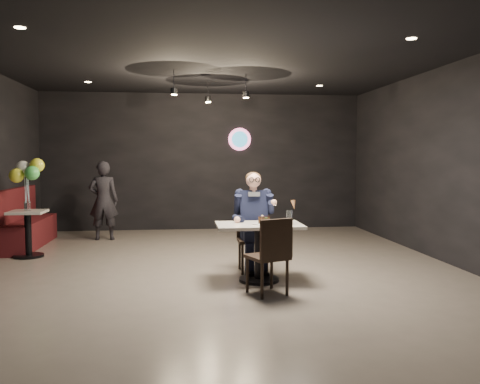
{
  "coord_description": "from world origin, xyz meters",
  "views": [
    {
      "loc": [
        -0.49,
        -6.78,
        1.62
      ],
      "look_at": [
        0.32,
        0.25,
        1.12
      ],
      "focal_mm": 38.0,
      "sensor_mm": 36.0,
      "label": 1
    }
  ],
  "objects": [
    {
      "name": "dessert_plate",
      "position": [
        0.52,
        -0.4,
        0.76
      ],
      "size": [
        0.22,
        0.22,
        0.01
      ],
      "primitive_type": "cylinder",
      "color": "white",
      "rests_on": "main_table"
    },
    {
      "name": "side_table",
      "position": [
        -2.95,
        1.64,
        0.34
      ],
      "size": [
        0.54,
        0.54,
        0.68
      ],
      "primitive_type": "cube",
      "color": "silver",
      "rests_on": "floor"
    },
    {
      "name": "chair_far",
      "position": [
        0.5,
        0.2,
        0.46
      ],
      "size": [
        0.42,
        0.46,
        0.92
      ],
      "primitive_type": "cube",
      "color": "black",
      "rests_on": "floor"
    },
    {
      "name": "seated_man",
      "position": [
        0.5,
        0.2,
        0.72
      ],
      "size": [
        0.6,
        0.8,
        1.44
      ],
      "primitive_type": "cube",
      "color": "black",
      "rests_on": "floor"
    },
    {
      "name": "booth_bench",
      "position": [
        -3.25,
        2.64,
        0.53
      ],
      "size": [
        0.53,
        2.11,
        1.05
      ],
      "primitive_type": "cube",
      "color": "#400D14",
      "rests_on": "floor"
    },
    {
      "name": "pendant_lights",
      "position": [
        0.0,
        2.0,
        2.88
      ],
      "size": [
        1.4,
        1.2,
        0.36
      ],
      "primitive_type": "cube",
      "color": "black",
      "rests_on": "floor"
    },
    {
      "name": "wafer_cone",
      "position": [
        0.95,
        -0.38,
        0.99
      ],
      "size": [
        0.07,
        0.07,
        0.12
      ],
      "primitive_type": "cone",
      "rotation": [
        0.0,
        0.0,
        0.26
      ],
      "color": "tan",
      "rests_on": "sundae_glass"
    },
    {
      "name": "balloon_bunch",
      "position": [
        -2.95,
        1.64,
        1.24
      ],
      "size": [
        0.42,
        0.42,
        0.69
      ],
      "primitive_type": "cube",
      "color": "yellow",
      "rests_on": "balloon_vase"
    },
    {
      "name": "main_table",
      "position": [
        0.5,
        -0.35,
        0.38
      ],
      "size": [
        1.1,
        0.7,
        0.75
      ],
      "primitive_type": "cube",
      "color": "silver",
      "rests_on": "floor"
    },
    {
      "name": "chair_near",
      "position": [
        0.5,
        -0.97,
        0.46
      ],
      "size": [
        0.56,
        0.58,
        0.92
      ],
      "primitive_type": "cube",
      "rotation": [
        0.0,
        0.0,
        0.38
      ],
      "color": "black",
      "rests_on": "floor"
    },
    {
      "name": "cake_slice",
      "position": [
        0.55,
        -0.43,
        0.8
      ],
      "size": [
        0.14,
        0.13,
        0.08
      ],
      "primitive_type": "cube",
      "rotation": [
        0.0,
        0.0,
        0.35
      ],
      "color": "black",
      "rests_on": "dessert_plate"
    },
    {
      "name": "balloon_vase",
      "position": [
        -2.95,
        1.64,
        0.82
      ],
      "size": [
        0.1,
        0.1,
        0.15
      ],
      "primitive_type": "cylinder",
      "color": "silver",
      "rests_on": "side_table"
    },
    {
      "name": "passerby",
      "position": [
        -2.0,
        3.26,
        0.77
      ],
      "size": [
        0.56,
        0.37,
        1.53
      ],
      "primitive_type": "imported",
      "rotation": [
        0.0,
        0.0,
        3.15
      ],
      "color": "black",
      "rests_on": "floor"
    },
    {
      "name": "wall_sign",
      "position": [
        0.8,
        4.47,
        2.0
      ],
      "size": [
        0.5,
        0.06,
        0.5
      ],
      "primitive_type": null,
      "color": "pink",
      "rests_on": "floor"
    },
    {
      "name": "sundae_glass",
      "position": [
        0.88,
        -0.42,
        0.84
      ],
      "size": [
        0.08,
        0.08,
        0.18
      ],
      "primitive_type": "cylinder",
      "color": "silver",
      "rests_on": "main_table"
    },
    {
      "name": "mint_leaf",
      "position": [
        0.56,
        -0.46,
        0.84
      ],
      "size": [
        0.06,
        0.04,
        0.01
      ],
      "primitive_type": "ellipsoid",
      "color": "#2C8839",
      "rests_on": "cake_slice"
    },
    {
      "name": "floor",
      "position": [
        0.0,
        0.0,
        0.0
      ],
      "size": [
        9.0,
        9.0,
        0.0
      ],
      "primitive_type": "plane",
      "color": "slate",
      "rests_on": "ground"
    }
  ]
}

